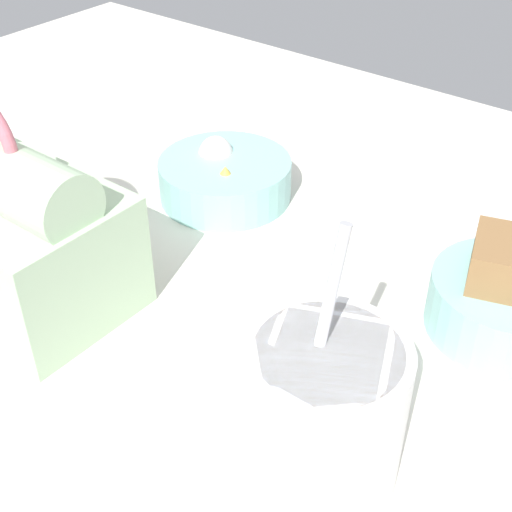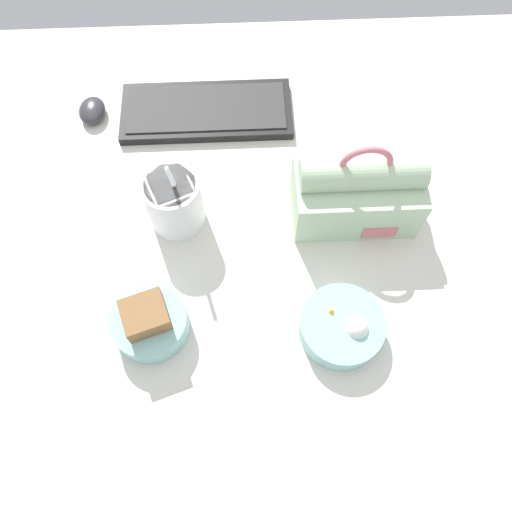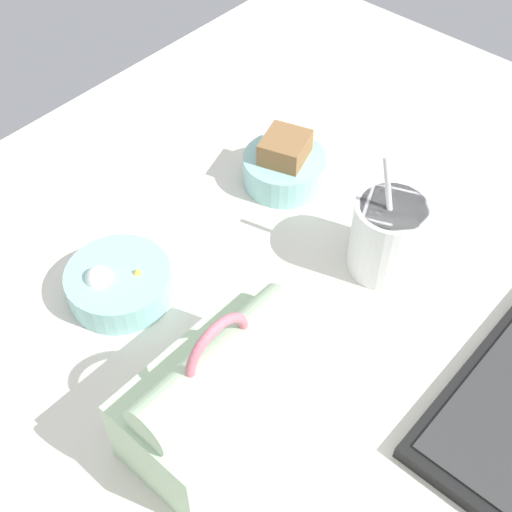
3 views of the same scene
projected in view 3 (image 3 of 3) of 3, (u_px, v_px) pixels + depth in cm
name	position (u px, v px, depth cm)	size (l,w,h in cm)	color
desk_surface	(280.00, 316.00, 90.66)	(140.00, 110.00, 2.00)	silver
lunch_bag	(220.00, 391.00, 74.76)	(21.40, 12.43, 18.30)	#B7D6AD
soup_cup	(389.00, 235.00, 90.93)	(9.77, 9.77, 18.02)	white
bento_bowl_sandwich	(284.00, 166.00, 103.78)	(12.13, 12.13, 8.17)	#93D1CC
bento_bowl_snacks	(119.00, 283.00, 90.08)	(13.38, 13.38, 5.72)	#93D1CC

